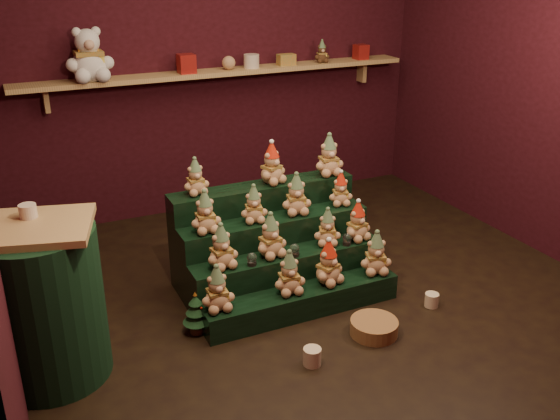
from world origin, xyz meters
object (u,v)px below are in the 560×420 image
side_table (44,303)px  snow_globe_c (347,239)px  mini_christmas_tree (196,313)px  white_bear (88,47)px  snow_globe_b (295,250)px  mug_right (432,300)px  snow_globe_a (252,259)px  riser_tier_front (302,302)px  mug_left (312,357)px  wicker_basket (374,327)px  brown_bear (322,52)px

side_table → snow_globe_c: bearing=18.6°
mini_christmas_tree → white_bear: white_bear is taller
snow_globe_b → mug_right: snow_globe_b is taller
snow_globe_a → snow_globe_c: size_ratio=1.03×
riser_tier_front → snow_globe_a: 0.46m
mug_left → snow_globe_b: bearing=72.2°
mug_left → mug_right: size_ratio=1.13×
mini_christmas_tree → mug_left: 0.81m
mug_right → wicker_basket: (-0.55, -0.12, 0.00)m
side_table → mini_christmas_tree: side_table is taller
mug_left → wicker_basket: mug_left is taller
riser_tier_front → mug_left: bearing=-111.0°
wicker_basket → white_bear: (-1.24, 2.40, 1.54)m
snow_globe_b → riser_tier_front: bearing=-96.5°
mug_right → white_bear: size_ratio=0.18×
side_table → white_bear: size_ratio=1.79×
snow_globe_b → snow_globe_a: bearing=-180.0°
snow_globe_a → wicker_basket: (0.61, -0.58, -0.36)m
riser_tier_front → brown_bear: size_ratio=6.90×
snow_globe_b → mini_christmas_tree: bearing=-174.0°
side_table → white_bear: (0.68, 1.94, 1.11)m
snow_globe_b → mug_right: size_ratio=0.94×
mug_left → brown_bear: bearing=60.9°
riser_tier_front → side_table: (-1.61, 0.04, 0.38)m
mini_christmas_tree → mug_right: 1.63m
snow_globe_b → brown_bear: size_ratio=0.45×
mug_left → wicker_basket: 0.53m
mug_right → white_bear: 3.28m
snow_globe_a → snow_globe_b: snow_globe_b is taller
mini_christmas_tree → mug_right: size_ratio=3.12×
white_bear → brown_bear: bearing=0.4°
wicker_basket → snow_globe_a: bearing=136.2°
mug_right → wicker_basket: size_ratio=0.31×
snow_globe_c → white_bear: size_ratio=0.16×
snow_globe_a → side_table: (-1.31, -0.12, 0.07)m
snow_globe_c → white_bear: (-1.36, 1.82, 1.18)m
riser_tier_front → side_table: side_table is taller
snow_globe_c → mug_left: size_ratio=0.79×
snow_globe_a → brown_bear: 2.56m
side_table → brown_bear: bearing=49.9°
riser_tier_front → white_bear: white_bear is taller
mug_right → brown_bear: brown_bear is taller
riser_tier_front → snow_globe_b: snow_globe_b is taller
riser_tier_front → mug_left: size_ratio=12.78×
riser_tier_front → side_table: size_ratio=1.47×
mug_left → brown_bear: 3.19m
mini_christmas_tree → brown_bear: 2.98m
mini_christmas_tree → white_bear: size_ratio=0.57×
riser_tier_front → brown_bear: brown_bear is taller
white_bear → mini_christmas_tree: bearing=-83.4°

